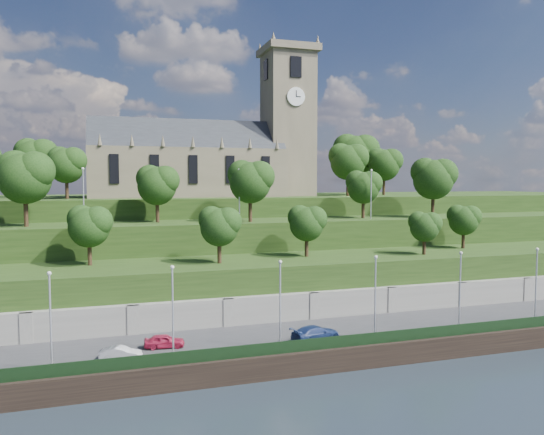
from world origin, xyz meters
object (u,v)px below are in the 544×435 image
object	(u,v)px
car_right	(316,333)
car_middle	(121,353)
church	(215,152)
car_left	(164,341)

from	to	relation	value
car_right	car_middle	bearing A→B (deg)	75.95
car_middle	car_right	size ratio (longest dim) A/B	0.69
church	car_middle	xyz separation A→B (m)	(-17.23, -42.50, -19.93)
car_left	car_middle	xyz separation A→B (m)	(-4.02, -2.33, -0.05)
car_left	car_middle	world-z (taller)	car_left
car_left	car_right	bearing A→B (deg)	-91.48
car_right	church	bearing A→B (deg)	-12.41
car_left	car_middle	bearing A→B (deg)	127.79
car_left	car_middle	distance (m)	4.65
car_left	car_right	world-z (taller)	car_right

